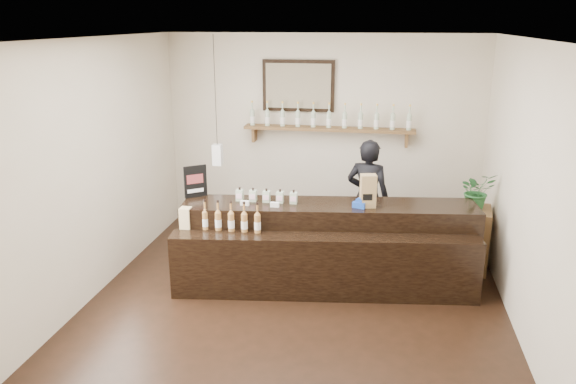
% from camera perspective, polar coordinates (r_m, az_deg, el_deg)
% --- Properties ---
extents(ground, '(5.00, 5.00, 0.00)m').
position_cam_1_polar(ground, '(6.23, 0.69, -11.37)').
color(ground, black).
rests_on(ground, ground).
extents(room_shell, '(5.00, 5.00, 5.00)m').
position_cam_1_polar(room_shell, '(5.62, 0.75, 4.06)').
color(room_shell, beige).
rests_on(room_shell, ground).
extents(back_wall_decor, '(2.66, 0.96, 1.69)m').
position_cam_1_polar(back_wall_decor, '(7.94, 2.36, 8.32)').
color(back_wall_decor, brown).
rests_on(back_wall_decor, ground).
extents(counter, '(3.43, 1.31, 1.11)m').
position_cam_1_polar(counter, '(6.52, 3.95, -5.72)').
color(counter, black).
rests_on(counter, ground).
extents(promo_sign, '(0.23, 0.18, 0.39)m').
position_cam_1_polar(promo_sign, '(6.73, -9.39, 1.06)').
color(promo_sign, black).
rests_on(promo_sign, counter).
extents(paper_bag, '(0.19, 0.16, 0.38)m').
position_cam_1_polar(paper_bag, '(6.35, 8.14, 0.11)').
color(paper_bag, olive).
rests_on(paper_bag, counter).
extents(tape_dispenser, '(0.15, 0.10, 0.12)m').
position_cam_1_polar(tape_dispenser, '(6.34, 7.22, -1.22)').
color(tape_dispenser, '#1945B3').
rests_on(tape_dispenser, counter).
extents(side_cabinet, '(0.46, 0.58, 0.78)m').
position_cam_1_polar(side_cabinet, '(7.29, 18.17, -4.54)').
color(side_cabinet, brown).
rests_on(side_cabinet, ground).
extents(potted_plant, '(0.52, 0.49, 0.46)m').
position_cam_1_polar(potted_plant, '(7.09, 18.63, 0.12)').
color(potted_plant, '#255E2B').
rests_on(potted_plant, side_cabinet).
extents(shopkeeper, '(0.72, 0.56, 1.74)m').
position_cam_1_polar(shopkeeper, '(7.27, 8.12, 0.15)').
color(shopkeeper, black).
rests_on(shopkeeper, ground).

